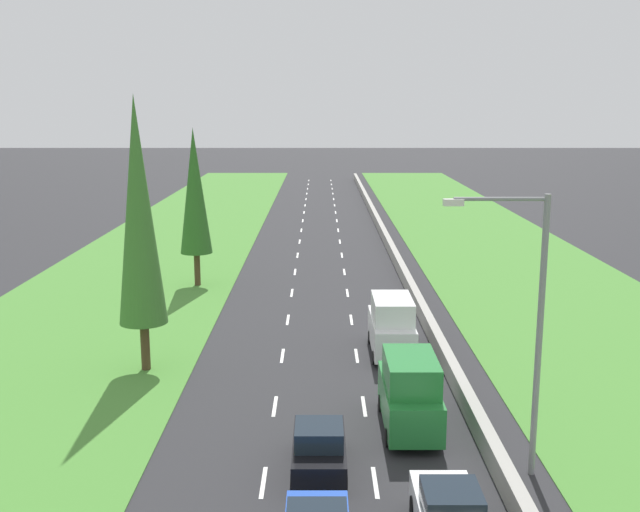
{
  "coord_description": "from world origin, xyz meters",
  "views": [
    {
      "loc": [
        0.02,
        -0.31,
        11.56
      ],
      "look_at": [
        0.08,
        54.35,
        0.48
      ],
      "focal_mm": 41.64,
      "sensor_mm": 36.0,
      "label": 1
    }
  ],
  "objects_px": {
    "poplar_tree_second": "(138,212)",
    "poplar_tree_third": "(194,192)",
    "white_van_right_lane": "(391,326)",
    "black_hatchback_centre_lane": "(318,448)",
    "street_light_mast": "(528,316)",
    "green_van_right_lane": "(409,393)"
  },
  "relations": [
    {
      "from": "street_light_mast",
      "to": "black_hatchback_centre_lane",
      "type": "bearing_deg",
      "value": 179.14
    },
    {
      "from": "white_van_right_lane",
      "to": "poplar_tree_second",
      "type": "height_order",
      "value": "poplar_tree_second"
    },
    {
      "from": "white_van_right_lane",
      "to": "green_van_right_lane",
      "type": "bearing_deg",
      "value": -90.92
    },
    {
      "from": "poplar_tree_second",
      "to": "street_light_mast",
      "type": "distance_m",
      "value": 17.19
    },
    {
      "from": "white_van_right_lane",
      "to": "street_light_mast",
      "type": "bearing_deg",
      "value": -75.39
    },
    {
      "from": "poplar_tree_third",
      "to": "black_hatchback_centre_lane",
      "type": "bearing_deg",
      "value": -72.45
    },
    {
      "from": "black_hatchback_centre_lane",
      "to": "poplar_tree_third",
      "type": "relative_size",
      "value": 0.38
    },
    {
      "from": "green_van_right_lane",
      "to": "white_van_right_lane",
      "type": "relative_size",
      "value": 1.0
    },
    {
      "from": "poplar_tree_second",
      "to": "poplar_tree_third",
      "type": "xyz_separation_m",
      "value": [
        -0.27,
        15.85,
        -0.93
      ]
    },
    {
      "from": "green_van_right_lane",
      "to": "white_van_right_lane",
      "type": "xyz_separation_m",
      "value": [
        0.13,
        8.31,
        0.0
      ]
    },
    {
      "from": "green_van_right_lane",
      "to": "poplar_tree_second",
      "type": "bearing_deg",
      "value": 150.72
    },
    {
      "from": "black_hatchback_centre_lane",
      "to": "street_light_mast",
      "type": "relative_size",
      "value": 0.43
    },
    {
      "from": "black_hatchback_centre_lane",
      "to": "poplar_tree_second",
      "type": "height_order",
      "value": "poplar_tree_second"
    },
    {
      "from": "white_van_right_lane",
      "to": "black_hatchback_centre_lane",
      "type": "relative_size",
      "value": 1.26
    },
    {
      "from": "poplar_tree_third",
      "to": "street_light_mast",
      "type": "bearing_deg",
      "value": -60.36
    },
    {
      "from": "poplar_tree_third",
      "to": "street_light_mast",
      "type": "xyz_separation_m",
      "value": [
        14.44,
        -25.38,
        -0.94
      ]
    },
    {
      "from": "white_van_right_lane",
      "to": "black_hatchback_centre_lane",
      "type": "bearing_deg",
      "value": -106.41
    },
    {
      "from": "white_van_right_lane",
      "to": "poplar_tree_third",
      "type": "bearing_deg",
      "value": 129.74
    },
    {
      "from": "green_van_right_lane",
      "to": "poplar_tree_second",
      "type": "distance_m",
      "value": 13.84
    },
    {
      "from": "white_van_right_lane",
      "to": "street_light_mast",
      "type": "distance_m",
      "value": 12.65
    },
    {
      "from": "poplar_tree_third",
      "to": "street_light_mast",
      "type": "height_order",
      "value": "poplar_tree_third"
    },
    {
      "from": "white_van_right_lane",
      "to": "street_light_mast",
      "type": "height_order",
      "value": "street_light_mast"
    }
  ]
}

